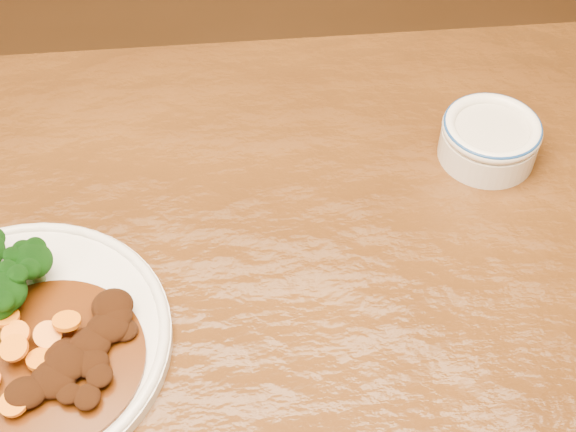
{
  "coord_description": "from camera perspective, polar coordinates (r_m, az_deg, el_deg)",
  "views": [
    {
      "loc": [
        0.09,
        -0.41,
        1.39
      ],
      "look_at": [
        0.1,
        0.13,
        0.77
      ],
      "focal_mm": 50.0,
      "sensor_mm": 36.0,
      "label": 1
    }
  ],
  "objects": [
    {
      "name": "mince_stew",
      "position": [
        0.75,
        -16.07,
        -9.48
      ],
      "size": [
        0.18,
        0.18,
        0.03
      ],
      "color": "#4C2108",
      "rests_on": "dinner_plate"
    },
    {
      "name": "dip_bowl",
      "position": [
        0.92,
        14.15,
        5.42
      ],
      "size": [
        0.11,
        0.11,
        0.05
      ],
      "rotation": [
        0.0,
        0.0,
        -0.23
      ],
      "color": "white",
      "rests_on": "dining_table"
    },
    {
      "name": "dinner_plate",
      "position": [
        0.79,
        -18.82,
        -8.6
      ],
      "size": [
        0.29,
        0.29,
        0.02
      ],
      "rotation": [
        0.0,
        0.0,
        0.04
      ],
      "color": "silver",
      "rests_on": "dining_table"
    },
    {
      "name": "dining_table",
      "position": [
        0.83,
        -6.8,
        -11.52
      ],
      "size": [
        1.57,
        1.03,
        0.75
      ],
      "rotation": [
        0.0,
        0.0,
        0.09
      ],
      "color": "#502C0E",
      "rests_on": "ground"
    }
  ]
}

